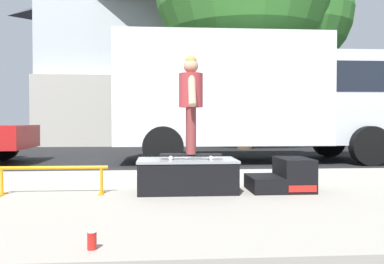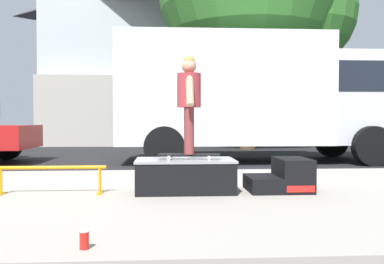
# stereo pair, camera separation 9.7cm
# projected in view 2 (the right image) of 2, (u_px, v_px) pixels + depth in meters

# --- Properties ---
(ground_plane) EXTENTS (140.00, 140.00, 0.00)m
(ground_plane) POSITION_uv_depth(u_px,v_px,m) (119.00, 173.00, 8.20)
(ground_plane) COLOR black
(sidewalk_slab) EXTENTS (50.00, 5.00, 0.12)m
(sidewalk_slab) POSITION_uv_depth(u_px,v_px,m) (93.00, 199.00, 5.20)
(sidewalk_slab) COLOR #A8A093
(sidewalk_slab) RESTS_ON ground
(skate_box) EXTENTS (1.25, 0.71, 0.42)m
(skate_box) POSITION_uv_depth(u_px,v_px,m) (185.00, 174.00, 5.39)
(skate_box) COLOR black
(skate_box) RESTS_ON sidewalk_slab
(kicker_ramp) EXTENTS (0.79, 0.68, 0.42)m
(kicker_ramp) POSITION_uv_depth(u_px,v_px,m) (283.00, 177.00, 5.47)
(kicker_ramp) COLOR black
(kicker_ramp) RESTS_ON sidewalk_slab
(grind_rail) EXTENTS (1.36, 0.28, 0.35)m
(grind_rail) POSITION_uv_depth(u_px,v_px,m) (51.00, 173.00, 5.22)
(grind_rail) COLOR orange
(grind_rail) RESTS_ON sidewalk_slab
(skateboard) EXTENTS (0.79, 0.26, 0.07)m
(skateboard) POSITION_uv_depth(u_px,v_px,m) (189.00, 155.00, 5.36)
(skateboard) COLOR black
(skateboard) RESTS_ON skate_box
(skater_kid) EXTENTS (0.30, 0.64, 1.24)m
(skater_kid) POSITION_uv_depth(u_px,v_px,m) (189.00, 96.00, 5.34)
(skater_kid) COLOR brown
(skater_kid) RESTS_ON skateboard
(soda_can) EXTENTS (0.07, 0.07, 0.13)m
(soda_can) POSITION_uv_depth(u_px,v_px,m) (84.00, 240.00, 2.99)
(soda_can) COLOR red
(soda_can) RESTS_ON sidewalk_slab
(box_truck) EXTENTS (6.91, 2.63, 3.05)m
(box_truck) POSITION_uv_depth(u_px,v_px,m) (259.00, 93.00, 10.55)
(box_truck) COLOR silver
(box_truck) RESTS_ON ground
(house_behind) EXTENTS (9.54, 8.22, 8.40)m
(house_behind) POSITION_uv_depth(u_px,v_px,m) (154.00, 54.00, 20.65)
(house_behind) COLOR silver
(house_behind) RESTS_ON ground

